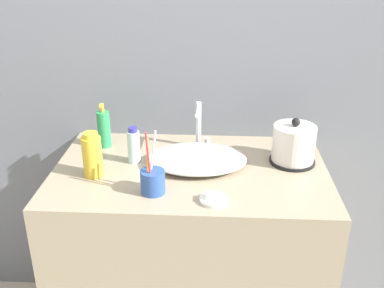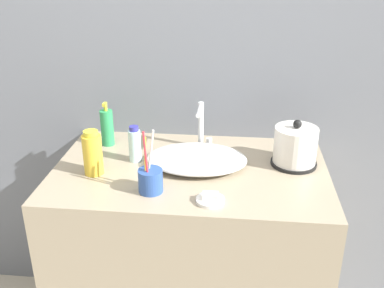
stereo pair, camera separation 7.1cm
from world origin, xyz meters
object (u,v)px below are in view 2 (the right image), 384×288
Objects in this scene: faucet at (202,124)px; electric_kettle at (295,148)px; toothbrush_cup at (150,180)px; mouthwash_bottle at (135,145)px; shampoo_bottle at (93,153)px; lotion_bottle at (107,127)px.

electric_kettle is (0.36, -0.11, -0.04)m from faucet.
faucet is 1.07× the size of electric_kettle.
mouthwash_bottle is at bearing 114.42° from toothbrush_cup.
electric_kettle is at bearing 11.46° from shampoo_bottle.
electric_kettle reaches higher than shampoo_bottle.
faucet is at bearing 29.46° from mouthwash_bottle.
faucet is 0.40m from toothbrush_cup.
shampoo_bottle reaches higher than mouthwash_bottle.
electric_kettle is 0.82× the size of toothbrush_cup.
lotion_bottle reaches higher than mouthwash_bottle.
lotion_bottle is (-0.39, 0.00, -0.03)m from faucet.
toothbrush_cup is at bearing -152.97° from electric_kettle.
electric_kettle is 0.75m from shampoo_bottle.
lotion_bottle reaches higher than shampoo_bottle.
shampoo_bottle is at bearing -136.86° from mouthwash_bottle.
lotion_bottle is at bearing 179.96° from faucet.
lotion_bottle reaches higher than electric_kettle.
lotion_bottle is 0.20m from mouthwash_bottle.
shampoo_bottle is 0.17m from mouthwash_bottle.
electric_kettle is 0.61m from mouthwash_bottle.
toothbrush_cup is 0.44m from lotion_bottle.
mouthwash_bottle is at bearing -43.42° from lotion_bottle.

